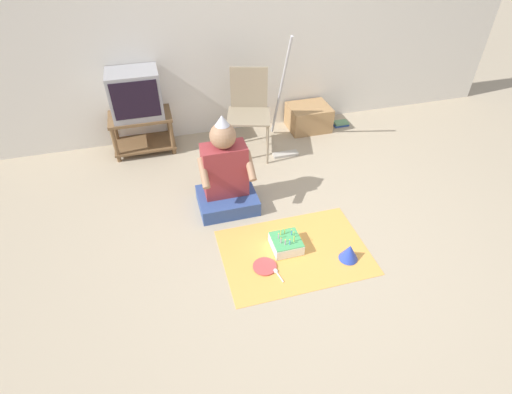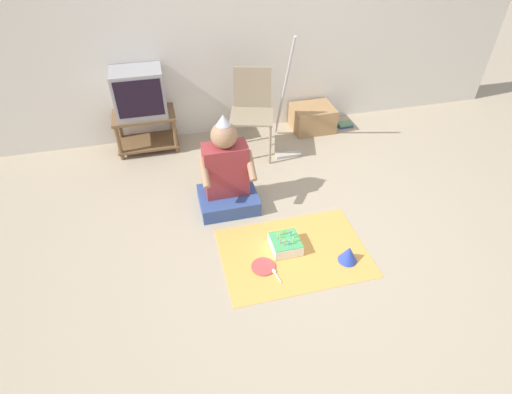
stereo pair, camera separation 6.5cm
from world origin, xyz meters
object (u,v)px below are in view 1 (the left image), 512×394
object	(u,v)px
party_hat_blue	(349,252)
paper_plate	(265,266)
tv	(135,94)
dust_mop	(283,118)
cardboard_box_stack	(308,117)
person_seated	(226,176)
book_pile	(341,124)
birthday_cake	(286,243)
folding_chair	(249,106)

from	to	relation	value
party_hat_blue	paper_plate	xyz separation A→B (m)	(-0.67, 0.09, -0.07)
tv	dust_mop	xyz separation A→B (m)	(1.47, -0.39, -0.28)
cardboard_box_stack	person_seated	distance (m)	1.72
dust_mop	party_hat_blue	size ratio (longest dim) A/B	8.34
party_hat_blue	paper_plate	distance (m)	0.68
paper_plate	person_seated	bearing A→B (deg)	98.20
book_pile	cardboard_box_stack	bearing A→B (deg)	173.94
person_seated	party_hat_blue	bearing A→B (deg)	-49.45
person_seated	birthday_cake	size ratio (longest dim) A/B	3.87
birthday_cake	paper_plate	bearing A→B (deg)	-146.04
tv	person_seated	distance (m)	1.41
dust_mop	party_hat_blue	world-z (taller)	dust_mop
tv	paper_plate	world-z (taller)	tv
book_pile	paper_plate	size ratio (longest dim) A/B	1.00
tv	dust_mop	bearing A→B (deg)	-15.02
tv	paper_plate	xyz separation A→B (m)	(0.79, -2.02, -0.65)
cardboard_box_stack	paper_plate	size ratio (longest dim) A/B	2.55
folding_chair	paper_plate	world-z (taller)	folding_chair
folding_chair	birthday_cake	world-z (taller)	folding_chair
book_pile	tv	bearing A→B (deg)	178.18
tv	cardboard_box_stack	xyz separation A→B (m)	(1.93, -0.03, -0.52)
cardboard_box_stack	folding_chair	bearing A→B (deg)	-160.74
party_hat_blue	tv	bearing A→B (deg)	124.60
paper_plate	book_pile	bearing A→B (deg)	51.50
tv	birthday_cake	size ratio (longest dim) A/B	2.17
folding_chair	party_hat_blue	bearing A→B (deg)	-79.18
dust_mop	party_hat_blue	distance (m)	1.75
birthday_cake	book_pile	bearing A→B (deg)	53.62
dust_mop	book_pile	world-z (taller)	dust_mop
folding_chair	birthday_cake	xyz separation A→B (m)	(-0.10, -1.56, -0.47)
tv	party_hat_blue	world-z (taller)	tv
dust_mop	book_pile	distance (m)	1.00
tv	paper_plate	distance (m)	2.27
dust_mop	birthday_cake	size ratio (longest dim) A/B	5.42
book_pile	person_seated	world-z (taller)	person_seated
paper_plate	tv	bearing A→B (deg)	111.32
folding_chair	book_pile	bearing A→B (deg)	11.04
cardboard_box_stack	person_seated	bearing A→B (deg)	-137.19
book_pile	party_hat_blue	world-z (taller)	party_hat_blue
birthday_cake	paper_plate	distance (m)	0.28
cardboard_box_stack	book_pile	world-z (taller)	cardboard_box_stack
person_seated	paper_plate	world-z (taller)	person_seated
person_seated	book_pile	bearing A→B (deg)	33.81
folding_chair	dust_mop	size ratio (longest dim) A/B	0.70
birthday_cake	cardboard_box_stack	bearing A→B (deg)	63.73
tv	book_pile	size ratio (longest dim) A/B	2.73
folding_chair	cardboard_box_stack	world-z (taller)	folding_chair
tv	person_seated	world-z (taller)	person_seated
tv	birthday_cake	xyz separation A→B (m)	(1.02, -1.87, -0.61)
person_seated	birthday_cake	world-z (taller)	person_seated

